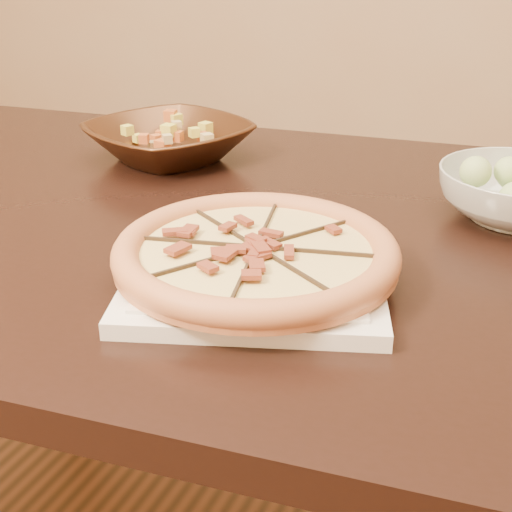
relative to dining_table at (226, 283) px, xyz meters
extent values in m
cube|color=black|center=(0.00, 0.00, 0.08)|extent=(1.45, 1.01, 0.04)
cylinder|color=black|center=(-0.61, 0.36, -0.29)|extent=(0.07, 0.07, 0.71)
cube|color=white|center=(0.12, -0.16, 0.11)|extent=(0.34, 0.34, 0.02)
cube|color=white|center=(0.12, -0.16, 0.12)|extent=(0.29, 0.29, 0.00)
cylinder|color=#BB7349|center=(0.12, -0.16, 0.13)|extent=(0.30, 0.30, 0.01)
torus|color=#BB7349|center=(0.12, -0.16, 0.14)|extent=(0.31, 0.31, 0.03)
cylinder|color=#FFF7AA|center=(0.12, -0.16, 0.14)|extent=(0.25, 0.25, 0.01)
cube|color=black|center=(0.12, -0.16, 0.14)|extent=(0.07, 0.30, 0.01)
cube|color=black|center=(0.12, -0.16, 0.14)|extent=(0.26, 0.16, 0.01)
cube|color=black|center=(0.12, -0.16, 0.14)|extent=(0.30, 0.07, 0.01)
cube|color=black|center=(0.12, -0.16, 0.14)|extent=(0.16, 0.26, 0.01)
cube|color=#A75137|center=(0.14, -0.16, 0.15)|extent=(0.03, 0.02, 0.00)
cube|color=#A75137|center=(0.16, -0.14, 0.15)|extent=(0.03, 0.02, 0.00)
cube|color=#A75137|center=(0.17, -0.11, 0.15)|extent=(0.03, 0.03, 0.00)
cube|color=#A75137|center=(0.13, -0.14, 0.15)|extent=(0.02, 0.03, 0.00)
cube|color=#A75137|center=(0.13, -0.10, 0.15)|extent=(0.02, 0.03, 0.00)
cube|color=#A75137|center=(0.12, -0.07, 0.15)|extent=(0.01, 0.02, 0.00)
cube|color=#A75137|center=(0.11, -0.12, 0.15)|extent=(0.02, 0.03, 0.00)
cube|color=#A75137|center=(0.08, -0.10, 0.15)|extent=(0.02, 0.03, 0.00)
cube|color=#A75137|center=(0.05, -0.10, 0.15)|extent=(0.03, 0.03, 0.00)
cube|color=#A75137|center=(0.07, -0.14, 0.15)|extent=(0.03, 0.02, 0.00)
cube|color=#A75137|center=(0.04, -0.15, 0.15)|extent=(0.03, 0.02, 0.00)
cube|color=#A75137|center=(0.09, -0.16, 0.15)|extent=(0.03, 0.02, 0.00)
cube|color=#A75137|center=(0.06, -0.18, 0.15)|extent=(0.03, 0.02, 0.00)
cube|color=#A75137|center=(0.05, -0.21, 0.15)|extent=(0.03, 0.03, 0.00)
cube|color=#A75137|center=(0.09, -0.19, 0.15)|extent=(0.03, 0.03, 0.00)
cube|color=#A75137|center=(0.09, -0.22, 0.15)|extent=(0.02, 0.03, 0.00)
cube|color=#A75137|center=(0.11, -0.25, 0.15)|extent=(0.02, 0.03, 0.00)
cube|color=#A75137|center=(0.12, -0.21, 0.15)|extent=(0.02, 0.03, 0.00)
cube|color=#A75137|center=(0.15, -0.23, 0.15)|extent=(0.02, 0.03, 0.00)
cube|color=#A75137|center=(0.13, -0.18, 0.15)|extent=(0.03, 0.03, 0.00)
cube|color=#A75137|center=(0.16, -0.19, 0.15)|extent=(0.03, 0.03, 0.00)
cube|color=#A75137|center=(0.19, -0.19, 0.15)|extent=(0.03, 0.02, 0.00)
cube|color=#A75137|center=(0.15, -0.16, 0.15)|extent=(0.02, 0.02, 0.00)
imported|color=brown|center=(-0.19, 0.18, 0.13)|extent=(0.33, 0.33, 0.06)
cube|color=tan|center=(-0.19, 0.18, 0.18)|extent=(0.03, 0.03, 0.03)
cube|color=#BC5C29|center=(-0.17, 0.19, 0.18)|extent=(0.03, 0.03, 0.03)
cube|color=#DCD648|center=(-0.16, 0.20, 0.18)|extent=(0.03, 0.03, 0.03)
cube|color=tan|center=(-0.15, 0.22, 0.18)|extent=(0.03, 0.03, 0.03)
cube|color=#BC5C29|center=(-0.19, 0.19, 0.18)|extent=(0.03, 0.03, 0.03)
cube|color=#DCD648|center=(-0.18, 0.21, 0.18)|extent=(0.03, 0.03, 0.03)
cube|color=tan|center=(-0.19, 0.23, 0.18)|extent=(0.03, 0.03, 0.03)
cube|color=#BC5C29|center=(-0.19, 0.19, 0.18)|extent=(0.03, 0.03, 0.03)
cube|color=#DCD648|center=(-0.20, 0.20, 0.18)|extent=(0.03, 0.03, 0.03)
cube|color=tan|center=(-0.21, 0.21, 0.18)|extent=(0.03, 0.03, 0.03)
cube|color=#BC5C29|center=(-0.23, 0.21, 0.18)|extent=(0.03, 0.03, 0.03)
cube|color=#DCD648|center=(-0.20, 0.19, 0.18)|extent=(0.03, 0.03, 0.03)
cube|color=tan|center=(-0.22, 0.18, 0.18)|extent=(0.03, 0.03, 0.03)
cube|color=#BC5C29|center=(-0.23, 0.17, 0.18)|extent=(0.03, 0.03, 0.03)
cube|color=#DCD648|center=(-0.19, 0.18, 0.18)|extent=(0.03, 0.03, 0.03)
cube|color=tan|center=(-0.20, 0.17, 0.18)|extent=(0.03, 0.03, 0.03)
cube|color=#BC5C29|center=(-0.21, 0.15, 0.18)|extent=(0.03, 0.03, 0.03)
cube|color=#DCD648|center=(-0.20, 0.13, 0.18)|extent=(0.03, 0.03, 0.03)
cube|color=tan|center=(-0.19, 0.17, 0.18)|extent=(0.03, 0.03, 0.03)
cube|color=#BC5C29|center=(-0.18, 0.16, 0.18)|extent=(0.03, 0.03, 0.03)
cube|color=#DCD648|center=(-0.17, 0.14, 0.18)|extent=(0.03, 0.03, 0.03)
cube|color=tan|center=(-0.19, 0.18, 0.18)|extent=(0.03, 0.03, 0.03)
cube|color=#BC5C29|center=(-0.17, 0.17, 0.18)|extent=(0.03, 0.03, 0.03)
cube|color=#DCD648|center=(-0.15, 0.17, 0.18)|extent=(0.03, 0.03, 0.03)
sphere|color=#BFE88E|center=(0.34, 0.15, 0.19)|extent=(0.04, 0.04, 0.04)
sphere|color=#BFE88E|center=(0.32, 0.14, 0.19)|extent=(0.04, 0.04, 0.04)
sphere|color=#BFE88E|center=(0.34, 0.12, 0.19)|extent=(0.04, 0.04, 0.04)
cube|color=#E33F0F|center=(0.34, 0.12, 0.18)|extent=(0.02, 0.02, 0.01)
camera|label=1|loc=(0.39, -0.80, 0.46)|focal=50.00mm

